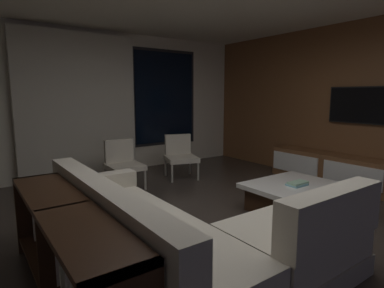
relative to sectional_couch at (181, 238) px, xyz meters
The scene contains 11 objects.
floor 0.88m from the sectional_couch, 13.03° to the left, with size 9.20×9.20×0.00m, color #332B26.
back_wall_with_window 4.02m from the sectional_couch, 78.87° to the left, with size 6.60×0.30×2.70m.
media_wall 4.02m from the sectional_couch, ahead, with size 0.12×7.80×2.70m.
sectional_couch is the anchor object (origin of this frame).
coffee_table 2.02m from the sectional_couch, ahead, with size 1.16×1.16×0.36m.
book_stack_on_coffee_table 2.00m from the sectional_couch, ahead, with size 0.28×0.17×0.05m.
accent_chair_near_window 3.19m from the sectional_couch, 56.58° to the left, with size 0.69×0.70×0.78m.
accent_chair_by_curtain 2.73m from the sectional_couch, 76.78° to the left, with size 0.56×0.58×0.78m.
media_console 3.59m from the sectional_couch, ahead, with size 0.46×3.10×0.52m.
mounted_tv 3.93m from the sectional_couch, ahead, with size 0.05×1.02×0.59m.
console_table_behind_couch 0.93m from the sectional_couch, behind, with size 0.40×2.10×0.74m.
Camera 1 is at (-2.24, -2.33, 1.51)m, focal length 29.68 mm.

